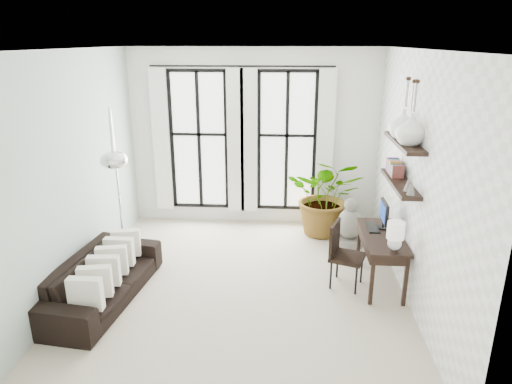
# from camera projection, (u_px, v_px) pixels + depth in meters

# --- Properties ---
(floor) EXTENTS (5.00, 5.00, 0.00)m
(floor) POSITION_uv_depth(u_px,v_px,m) (241.00, 287.00, 6.42)
(floor) COLOR #B7A991
(floor) RESTS_ON ground
(ceiling) EXTENTS (5.00, 5.00, 0.00)m
(ceiling) POSITION_uv_depth(u_px,v_px,m) (238.00, 49.00, 5.41)
(ceiling) COLOR white
(ceiling) RESTS_ON wall_back
(wall_left) EXTENTS (0.00, 5.00, 5.00)m
(wall_left) POSITION_uv_depth(u_px,v_px,m) (71.00, 175.00, 6.06)
(wall_left) COLOR #A5B8AD
(wall_left) RESTS_ON floor
(wall_right) EXTENTS (0.00, 5.00, 5.00)m
(wall_right) POSITION_uv_depth(u_px,v_px,m) (416.00, 182.00, 5.77)
(wall_right) COLOR white
(wall_right) RESTS_ON floor
(wall_back) EXTENTS (4.50, 0.00, 4.50)m
(wall_back) POSITION_uv_depth(u_px,v_px,m) (254.00, 139.00, 8.28)
(wall_back) COLOR white
(wall_back) RESTS_ON floor
(windows) EXTENTS (3.26, 0.13, 2.65)m
(windows) POSITION_uv_depth(u_px,v_px,m) (242.00, 141.00, 8.24)
(windows) COLOR white
(windows) RESTS_ON wall_back
(wall_shelves) EXTENTS (0.25, 1.30, 0.60)m
(wall_shelves) POSITION_uv_depth(u_px,v_px,m) (401.00, 166.00, 6.01)
(wall_shelves) COLOR black
(wall_shelves) RESTS_ON wall_right
(sofa) EXTENTS (1.07, 2.19, 0.61)m
(sofa) POSITION_uv_depth(u_px,v_px,m) (102.00, 278.00, 6.03)
(sofa) COLOR black
(sofa) RESTS_ON floor
(throw_pillows) EXTENTS (0.40, 1.52, 0.40)m
(throw_pillows) POSITION_uv_depth(u_px,v_px,m) (108.00, 266.00, 5.97)
(throw_pillows) COLOR silver
(throw_pillows) RESTS_ON sofa
(plant) EXTENTS (1.46, 1.32, 1.42)m
(plant) POSITION_uv_depth(u_px,v_px,m) (326.00, 196.00, 7.98)
(plant) COLOR #2D7228
(plant) RESTS_ON floor
(desk) EXTENTS (0.53, 1.26, 1.14)m
(desk) POSITION_uv_depth(u_px,v_px,m) (383.00, 239.00, 6.26)
(desk) COLOR black
(desk) RESTS_ON floor
(desk_chair) EXTENTS (0.56, 0.56, 0.93)m
(desk_chair) POSITION_uv_depth(u_px,v_px,m) (342.00, 250.00, 6.33)
(desk_chair) COLOR black
(desk_chair) RESTS_ON floor
(arc_lamp) EXTENTS (0.75, 1.42, 2.48)m
(arc_lamp) POSITION_uv_depth(u_px,v_px,m) (114.00, 150.00, 6.06)
(arc_lamp) COLOR silver
(arc_lamp) RESTS_ON floor
(buddha) EXTENTS (0.47, 0.47, 0.85)m
(buddha) POSITION_uv_depth(u_px,v_px,m) (350.00, 226.00, 7.60)
(buddha) COLOR gray
(buddha) RESTS_ON floor
(vase_a) EXTENTS (0.37, 0.37, 0.38)m
(vase_a) POSITION_uv_depth(u_px,v_px,m) (411.00, 129.00, 5.56)
(vase_a) COLOR white
(vase_a) RESTS_ON shelf_upper
(vase_b) EXTENTS (0.37, 0.37, 0.38)m
(vase_b) POSITION_uv_depth(u_px,v_px,m) (403.00, 124.00, 5.94)
(vase_b) COLOR white
(vase_b) RESTS_ON shelf_upper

